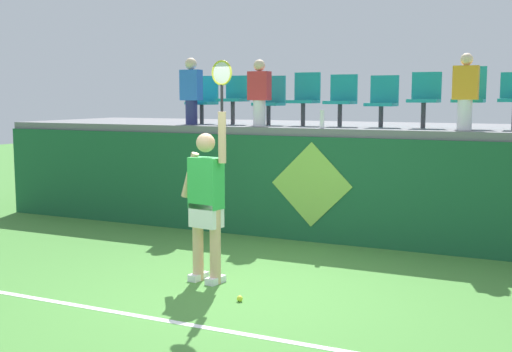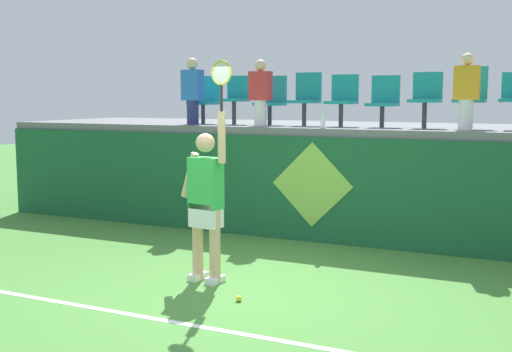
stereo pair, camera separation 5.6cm
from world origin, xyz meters
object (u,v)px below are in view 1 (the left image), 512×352
Objects in this scene: stadium_chair_3 at (305,96)px; stadium_chair_7 at (469,94)px; stadium_chair_1 at (235,96)px; stadium_chair_4 at (342,98)px; tennis_ball at (240,299)px; spectator_1 at (259,92)px; tennis_player at (207,199)px; spectator_0 at (466,91)px; stadium_chair_6 at (425,96)px; stadium_chair_2 at (270,99)px; spectator_2 at (191,90)px; stadium_chair_0 at (204,98)px; stadium_chair_5 at (383,99)px; water_bottle at (322,119)px.

stadium_chair_3 is 0.95× the size of stadium_chair_7.
stadium_chair_1 reaches higher than stadium_chair_4.
tennis_ball is 0.08× the size of stadium_chair_4.
spectator_1 reaches higher than stadium_chair_1.
stadium_chair_1 is 1.27m from stadium_chair_3.
tennis_ball is (0.68, -0.51, -0.95)m from tennis_player.
stadium_chair_7 reaches higher than stadium_chair_1.
tennis_player is at bearing -129.23° from spectator_0.
spectator_0 is (0.64, -0.42, 0.08)m from stadium_chair_6.
stadium_chair_2 is 0.73× the size of spectator_2.
spectator_2 is (0.00, -0.43, 0.14)m from stadium_chair_0.
stadium_chair_5 is 1.94m from spectator_1.
stadium_chair_4 is 1.31m from spectator_1.
spectator_0 is at bearing -6.26° from stadium_chair_1.
stadium_chair_2 is (1.27, -0.00, -0.01)m from stadium_chair_0.
stadium_chair_3 is 1.28m from stadium_chair_5.
stadium_chair_7 reaches higher than stadium_chair_4.
stadium_chair_0 is 2.50m from stadium_chair_4.
spectator_2 reaches higher than stadium_chair_0.
stadium_chair_0 is at bearing 120.00° from tennis_player.
spectator_0 is (3.16, -0.43, 0.12)m from stadium_chair_2.
stadium_chair_6 is at bearing -0.28° from stadium_chair_5.
stadium_chair_5 is at bearing 179.72° from stadium_chair_6.
stadium_chair_0 is at bearing 179.28° from stadium_chair_1.
stadium_chair_2 is 0.97× the size of stadium_chair_6.
tennis_player reaches higher than stadium_chair_3.
stadium_chair_6 is (1.30, -0.00, 0.02)m from stadium_chair_4.
spectator_2 is at bearing 172.80° from water_bottle.
stadium_chair_2 is at bearing -0.01° from stadium_chair_0.
stadium_chair_7 reaches higher than stadium_chair_0.
stadium_chair_5 is (1.28, -0.00, -0.04)m from stadium_chair_3.
stadium_chair_4 is (0.52, 3.43, 1.17)m from tennis_player.
stadium_chair_5 is (0.49, 3.94, 2.09)m from tennis_ball.
stadium_chair_6 is 0.77m from spectator_0.
tennis_ball is 0.08× the size of stadium_chair_6.
tennis_ball is at bearing -85.96° from water_bottle.
stadium_chair_5 is at bearing 0.12° from stadium_chair_1.
stadium_chair_0 is 0.92× the size of stadium_chair_7.
stadium_chair_0 is at bearing 179.99° from stadium_chair_2.
tennis_ball is 0.08× the size of stadium_chair_5.
spectator_1 is at bearing -33.16° from stadium_chair_1.
stadium_chair_0 reaches higher than stadium_chair_2.
tennis_player reaches higher than stadium_chair_4.
water_bottle is 1.27m from spectator_1.
stadium_chair_6 is at bearing 146.46° from spectator_0.
spectator_1 is at bearing -170.21° from stadium_chair_6.
stadium_chair_7 is (0.64, 0.01, 0.03)m from stadium_chair_6.
stadium_chair_2 reaches higher than water_bottle.
stadium_chair_5 is at bearing 7.64° from spectator_2.
spectator_2 is at bearing 179.98° from spectator_0.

